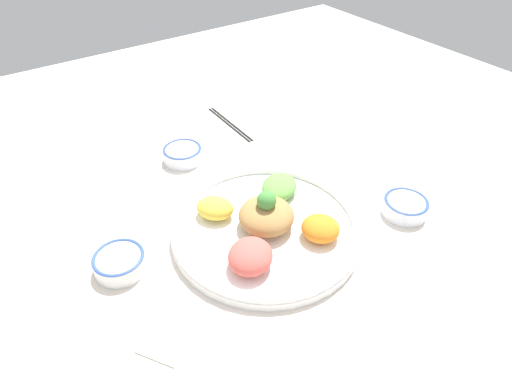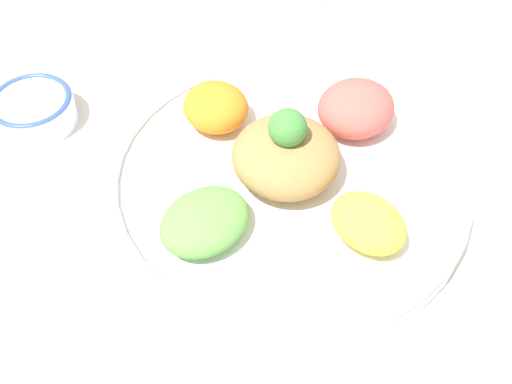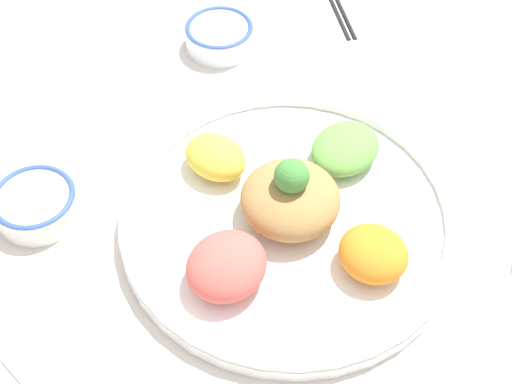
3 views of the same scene
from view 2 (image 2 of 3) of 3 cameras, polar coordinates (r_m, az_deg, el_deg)
ground_plane at (r=0.68m, az=0.20°, el=1.07°), size 2.40×2.40×0.00m
salad_platter at (r=0.66m, az=2.86°, el=2.06°), size 0.41×0.41×0.11m
rice_bowl_blue at (r=0.78m, az=-20.42°, el=7.44°), size 0.10×0.10×0.04m
serving_spoon_extra at (r=0.87m, az=21.47°, el=10.26°), size 0.09×0.12×0.01m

